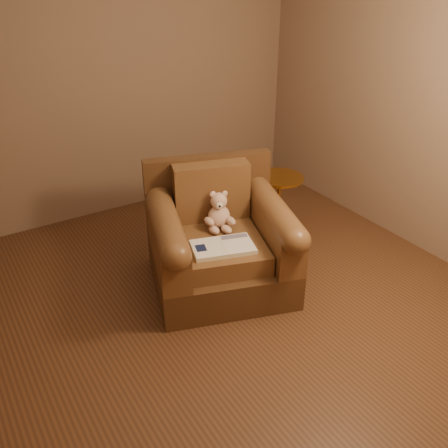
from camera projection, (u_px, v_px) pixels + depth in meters
floor at (223, 300)px, 3.99m from camera, size 4.00×4.00×0.00m
room at (222, 83)px, 3.16m from camera, size 4.02×4.02×2.71m
armchair at (219, 242)px, 4.05m from camera, size 1.34×1.30×0.97m
teddy_bear at (219, 214)px, 4.03m from camera, size 0.24×0.27×0.32m
guidebook at (223, 247)px, 3.78m from camera, size 0.53×0.41×0.04m
side_table at (278, 205)px, 4.72m from camera, size 0.45×0.45×0.63m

